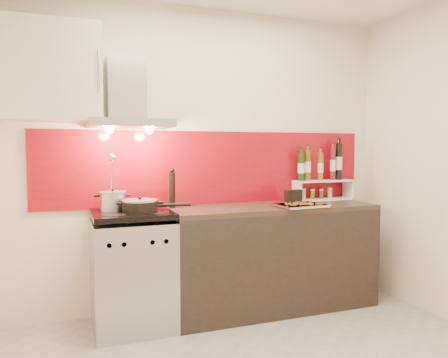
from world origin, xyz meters
name	(u,v)px	position (x,y,z in m)	size (l,w,h in m)	color
back_wall	(206,159)	(0.00, 1.40, 1.30)	(3.40, 0.02, 2.60)	silver
backsplash	(212,168)	(0.05, 1.39, 1.22)	(3.00, 0.02, 0.64)	maroon
range_stove	(133,271)	(-0.70, 1.10, 0.44)	(0.60, 0.60, 0.91)	#B7B7BA
counter	(272,257)	(0.50, 1.10, 0.45)	(1.80, 0.60, 0.90)	black
range_hood	(128,103)	(-0.70, 1.24, 1.74)	(0.62, 0.50, 0.61)	#B7B7BA
upper_cabinet	(51,72)	(-1.25, 1.22, 1.95)	(0.70, 0.35, 0.72)	beige
stock_pot	(113,201)	(-0.83, 1.18, 0.99)	(0.20, 0.20, 0.17)	#B7B7BA
saute_pan	(141,206)	(-0.64, 1.02, 0.96)	(0.52, 0.27, 0.12)	black
utensil_jar	(111,195)	(-0.85, 1.16, 1.03)	(0.09, 0.14, 0.45)	silver
pepper_mill	(172,189)	(-0.35, 1.24, 1.06)	(0.05, 0.05, 0.33)	black
step_shelf	(322,176)	(1.11, 1.28, 1.13)	(0.59, 0.16, 0.54)	white
caddy_box	(293,197)	(0.72, 1.13, 0.96)	(0.15, 0.07, 0.13)	black
baking_tray	(300,205)	(0.67, 0.93, 0.92)	(0.44, 0.35, 0.03)	silver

